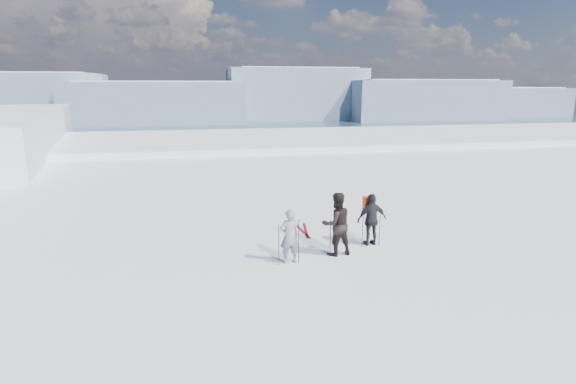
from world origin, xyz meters
name	(u,v)px	position (x,y,z in m)	size (l,w,h in m)	color
lake_basin	(250,211)	(0.00, 30.00, -6.50)	(820.00, 820.00, 71.62)	white
far_mountain_range	(230,98)	(29.60, 454.78, -7.19)	(770.00, 110.00, 53.00)	slate
skier_grey	(289,236)	(-2.14, 1.21, 0.81)	(0.59, 0.39, 1.62)	gray
skier_dark	(336,224)	(-0.61, 1.58, 0.98)	(0.95, 0.74, 1.96)	black
skier_pack	(372,220)	(0.78, 2.17, 0.86)	(1.01, 0.42, 1.72)	black
backpack	(370,184)	(0.75, 2.41, 1.97)	(0.37, 0.21, 0.50)	#CC4013
ski_poles	(334,236)	(-0.69, 1.54, 0.62)	(3.51, 1.01, 1.34)	black
skis_loose	(304,231)	(-1.03, 3.98, 0.01)	(0.44, 1.70, 0.03)	black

